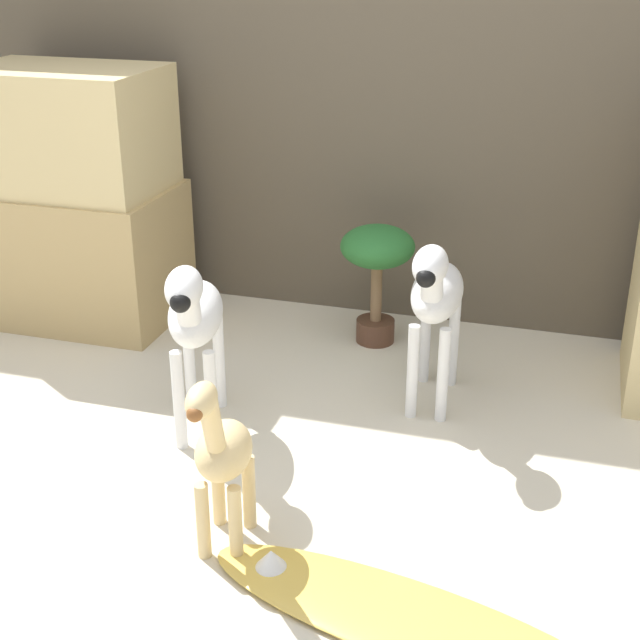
% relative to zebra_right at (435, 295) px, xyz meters
% --- Properties ---
extents(ground_plane, '(14.00, 14.00, 0.00)m').
position_rel_zebra_right_xyz_m(ground_plane, '(-0.25, -0.93, -0.40)').
color(ground_plane, beige).
extents(wall_back, '(6.40, 0.08, 2.20)m').
position_rel_zebra_right_xyz_m(wall_back, '(-0.25, 0.77, 0.70)').
color(wall_back, brown).
rests_on(wall_back, ground_plane).
extents(rock_pillar_left, '(0.79, 0.53, 1.01)m').
position_rel_zebra_right_xyz_m(rock_pillar_left, '(-1.52, 0.36, 0.09)').
color(rock_pillar_left, tan).
rests_on(rock_pillar_left, ground_plane).
extents(zebra_right, '(0.17, 0.50, 0.62)m').
position_rel_zebra_right_xyz_m(zebra_right, '(0.00, 0.00, 0.00)').
color(zebra_right, white).
rests_on(zebra_right, ground_plane).
extents(zebra_left, '(0.27, 0.50, 0.62)m').
position_rel_zebra_right_xyz_m(zebra_left, '(-0.67, -0.38, 0.00)').
color(zebra_left, white).
rests_on(zebra_left, ground_plane).
extents(giraffe_figurine, '(0.17, 0.33, 0.54)m').
position_rel_zebra_right_xyz_m(giraffe_figurine, '(-0.38, -0.90, -0.12)').
color(giraffe_figurine, '#E0C184').
rests_on(giraffe_figurine, ground_plane).
extents(potted_palm_front, '(0.28, 0.28, 0.47)m').
position_rel_zebra_right_xyz_m(potted_palm_front, '(-0.30, 0.45, -0.06)').
color(potted_palm_front, '#513323').
rests_on(potted_palm_front, ground_plane).
extents(surfboard, '(1.06, 0.47, 0.07)m').
position_rel_zebra_right_xyz_m(surfboard, '(0.11, -1.04, -0.39)').
color(surfboard, gold).
rests_on(surfboard, ground_plane).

